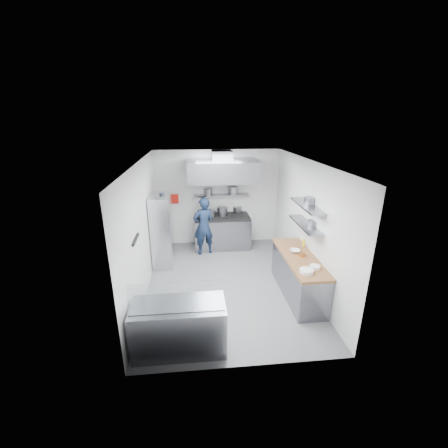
{
  "coord_description": "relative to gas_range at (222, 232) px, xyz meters",
  "views": [
    {
      "loc": [
        -0.68,
        -6.08,
        3.65
      ],
      "look_at": [
        0.0,
        0.6,
        1.25
      ],
      "focal_mm": 24.0,
      "sensor_mm": 36.0,
      "label": 1
    }
  ],
  "objects": [
    {
      "name": "plate_stack_b",
      "position": [
        1.48,
        -3.24,
        0.48
      ],
      "size": [
        0.2,
        0.2,
        0.06
      ],
      "primitive_type": "cylinder",
      "color": "white",
      "rests_on": "prep_counter_top"
    },
    {
      "name": "rack_bin_a",
      "position": [
        -1.63,
        -1.16,
        0.35
      ],
      "size": [
        0.16,
        0.2,
        0.18
      ],
      "primitive_type": "cube",
      "color": "white",
      "rests_on": "wire_rack"
    },
    {
      "name": "chef",
      "position": [
        -0.55,
        -0.41,
        0.37
      ],
      "size": [
        0.69,
        0.55,
        1.63
      ],
      "primitive_type": "imported",
      "rotation": [
        0.0,
        0.0,
        3.45
      ],
      "color": "#122038",
      "rests_on": "floor"
    },
    {
      "name": "shelf_pot_c",
      "position": [
        1.67,
        -2.49,
        1.12
      ],
      "size": [
        0.24,
        0.24,
        0.1
      ],
      "primitive_type": "cylinder",
      "color": "slate",
      "rests_on": "wall_shelf_lower"
    },
    {
      "name": "wall_shelf_upper",
      "position": [
        1.54,
        -2.4,
        1.47
      ],
      "size": [
        0.3,
        1.3,
        0.04
      ],
      "primitive_type": "cube",
      "color": "gray",
      "rests_on": "wall_right"
    },
    {
      "name": "wall_front",
      "position": [
        -0.1,
        -4.6,
        0.95
      ],
      "size": [
        3.6,
        2.8,
        0.02
      ],
      "primitive_type": "cube",
      "rotation": [
        -1.57,
        0.0,
        0.0
      ],
      "color": "white",
      "rests_on": "floor"
    },
    {
      "name": "gas_range",
      "position": [
        0.0,
        0.0,
        0.0
      ],
      "size": [
        1.6,
        0.8,
        0.9
      ],
      "primitive_type": "cube",
      "color": "gray",
      "rests_on": "floor"
    },
    {
      "name": "hood_duct",
      "position": [
        0.0,
        0.05,
        2.23
      ],
      "size": [
        0.55,
        0.55,
        0.24
      ],
      "primitive_type": "cube",
      "color": "slate",
      "rests_on": "extractor_hood"
    },
    {
      "name": "plate_stack_a",
      "position": [
        1.27,
        -3.37,
        0.48
      ],
      "size": [
        0.26,
        0.26,
        0.06
      ],
      "primitive_type": "cylinder",
      "color": "white",
      "rests_on": "prep_counter_top"
    },
    {
      "name": "stock_pot_right",
      "position": [
        0.5,
        0.36,
        0.59
      ],
      "size": [
        0.27,
        0.27,
        0.16
      ],
      "primitive_type": "cylinder",
      "color": "slate",
      "rests_on": "cooktop"
    },
    {
      "name": "display_glass",
      "position": [
        -1.1,
        -4.22,
        0.62
      ],
      "size": [
        1.47,
        0.19,
        0.42
      ],
      "primitive_type": "cube",
      "rotation": [
        -0.38,
        0.0,
        0.0
      ],
      "color": "silver",
      "rests_on": "display_case"
    },
    {
      "name": "squeeze_bottle",
      "position": [
        1.63,
        -2.21,
        0.54
      ],
      "size": [
        0.05,
        0.05,
        0.18
      ],
      "primitive_type": "cylinder",
      "color": "yellow",
      "rests_on": "prep_counter_top"
    },
    {
      "name": "shelf_pot_a",
      "position": [
        -0.37,
        0.29,
        1.18
      ],
      "size": [
        0.23,
        0.23,
        0.18
      ],
      "primitive_type": "cylinder",
      "color": "slate",
      "rests_on": "over_range_shelf"
    },
    {
      "name": "wire_rack",
      "position": [
        -1.63,
        -0.92,
        0.48
      ],
      "size": [
        0.5,
        0.9,
        1.85
      ],
      "primitive_type": "cube",
      "color": "silver",
      "rests_on": "floor"
    },
    {
      "name": "floor",
      "position": [
        -0.1,
        -2.1,
        -0.45
      ],
      "size": [
        5.0,
        5.0,
        0.0
      ],
      "primitive_type": "plane",
      "color": "#525254",
      "rests_on": "ground"
    },
    {
      "name": "wall_back",
      "position": [
        -0.1,
        0.4,
        0.95
      ],
      "size": [
        3.6,
        2.8,
        0.02
      ],
      "primitive_type": "cube",
      "rotation": [
        1.57,
        0.0,
        0.0
      ],
      "color": "white",
      "rests_on": "floor"
    },
    {
      "name": "prep_counter_top",
      "position": [
        1.38,
        -2.7,
        0.42
      ],
      "size": [
        0.65,
        2.04,
        0.06
      ],
      "primitive_type": "cube",
      "color": "brown",
      "rests_on": "prep_counter_base"
    },
    {
      "name": "over_range_shelf",
      "position": [
        0.0,
        0.24,
        1.07
      ],
      "size": [
        1.6,
        0.3,
        0.04
      ],
      "primitive_type": "cube",
      "color": "gray",
      "rests_on": "wall_back"
    },
    {
      "name": "shelf_pot_b",
      "position": [
        0.34,
        0.24,
        1.2
      ],
      "size": [
        0.29,
        0.29,
        0.22
      ],
      "primitive_type": "cylinder",
      "color": "slate",
      "rests_on": "over_range_shelf"
    },
    {
      "name": "copper_pan",
      "position": [
        1.43,
        -2.68,
        0.48
      ],
      "size": [
        0.14,
        0.14,
        0.06
      ],
      "primitive_type": "cylinder",
      "color": "orange",
      "rests_on": "prep_counter_top"
    },
    {
      "name": "knife_strip",
      "position": [
        -1.88,
        -3.0,
        1.1
      ],
      "size": [
        0.04,
        0.55,
        0.05
      ],
      "primitive_type": "cube",
      "color": "black",
      "rests_on": "wall_left"
    },
    {
      "name": "red_firebox",
      "position": [
        -1.35,
        0.34,
        0.97
      ],
      "size": [
        0.22,
        0.1,
        0.26
      ],
      "primitive_type": "cube",
      "color": "red",
      "rests_on": "wall_back"
    },
    {
      "name": "wall_shelf_lower",
      "position": [
        1.54,
        -2.4,
        1.05
      ],
      "size": [
        0.3,
        1.3,
        0.04
      ],
      "primitive_type": "cube",
      "color": "gray",
      "rests_on": "wall_right"
    },
    {
      "name": "shelf_pot_d",
      "position": [
        1.62,
        -2.34,
        1.56
      ],
      "size": [
        0.24,
        0.24,
        0.14
      ],
      "primitive_type": "cylinder",
      "color": "slate",
      "rests_on": "wall_shelf_upper"
    },
    {
      "name": "wall_left",
      "position": [
        -1.9,
        -2.1,
        0.95
      ],
      "size": [
        2.8,
        5.0,
        0.02
      ],
      "primitive_type": "cube",
      "rotation": [
        1.57,
        0.0,
        1.57
      ],
      "color": "white",
      "rests_on": "floor"
    },
    {
      "name": "display_case",
      "position": [
        -1.1,
        -4.1,
        -0.03
      ],
      "size": [
        1.5,
        0.7,
        0.85
      ],
      "primitive_type": "cube",
      "color": "gray",
      "rests_on": "floor"
    },
    {
      "name": "ceiling",
      "position": [
        -0.1,
        -2.1,
        2.35
      ],
      "size": [
        5.0,
        5.0,
        0.0
      ],
      "primitive_type": "plane",
      "rotation": [
        3.14,
        0.0,
        0.0
      ],
      "color": "silver",
      "rests_on": "wall_back"
    },
    {
      "name": "cooktop",
      "position": [
        0.0,
        0.0,
        0.48
      ],
      "size": [
        1.57,
        0.78,
        0.06
      ],
      "primitive_type": "cube",
      "color": "black",
      "rests_on": "gas_range"
    },
    {
      "name": "rack_jar",
      "position": [
        -1.58,
        -0.89,
        1.35
      ],
      "size": [
        0.12,
        0.12,
        0.18
      ],
      "primitive_type": "cylinder",
      "color": "black",
      "rests_on": "wire_rack"
    },
    {
      "name": "mixing_bowl",
      "position": [
        1.34,
        -2.47,
        0.48
      ],
      "size": [
        0.27,
        0.27,
        0.05
      ],
      "primitive_type": "imported",
      "rotation": [
        0.0,
        0.0,
        -0.31
      ],
      "color": "white",
      "rests_on": "prep_counter_top"
    },
    {
      "name": "stock_pot_left",
      "position": [
        -0.35,
        -0.04,
        0.61
      ],
      "size": [
        0.29,
        0.29,
        0.2
      ],
      "primitive_type": "cylinder",
      "color": "slate",
      "rests_on": "cooktop"
    },
    {
      "name": "prep_counter_base",
      "position": [
        1.38,
        -2.7,
        -0.03
      ],
      "size": [
        0.62,
        2.0,
        0.84
      ],
      "primitive_type": "cube",
      "color": "gray",
      "rests_on": "floor"
    },
    {
      "name": "stock_pot_mid",
      "position": [
        0.01,
        0.08,
        0.63
      ],
      "size": [
        0.31,
        0.31,
        0.24
      ],
      "primitive_type": "cylinder",
      "color": "slate",
      "rests_on": "cooktop"
    },
    {
      "name": "wall_right",
      "position": [
        1.7,
        -2.1,
        0.95
      ],
      "size": [
        2.8,
        5.0,
        0.02
      ],
      "primitive_type": "cube",
      "rotation": [
        1.57,
        0.0,
        -1.57
      ],
      "color": "white",
      "rests_on": "floor"
    },
    {
      "name": "extractor_hood",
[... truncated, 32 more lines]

